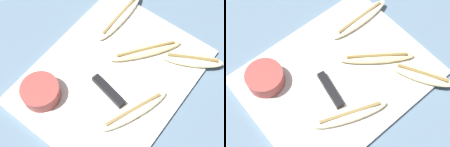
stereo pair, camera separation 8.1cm
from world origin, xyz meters
The scene contains 8 objects.
ground_plane centered at (0.00, 0.00, 0.00)m, with size 4.00×4.00×0.00m, color slate.
cutting_board centered at (0.00, 0.00, 0.01)m, with size 0.47×0.37×0.01m.
knife centered at (-0.04, -0.01, 0.02)m, with size 0.06×0.22×0.02m.
banana_mellow_near centered at (0.11, -0.03, 0.02)m, with size 0.18×0.15×0.02m.
banana_bright_far centered at (0.16, 0.10, 0.02)m, with size 0.20×0.04×0.02m.
banana_pale_long centered at (-0.05, -0.10, 0.02)m, with size 0.20×0.11×0.02m.
banana_soft_right centered at (0.16, -0.14, 0.02)m, with size 0.12×0.16×0.02m.
prep_bowl centered at (-0.15, 0.11, 0.03)m, with size 0.10×0.10×0.04m.
Camera 1 is at (-0.30, -0.23, 0.74)m, focal length 50.00 mm.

